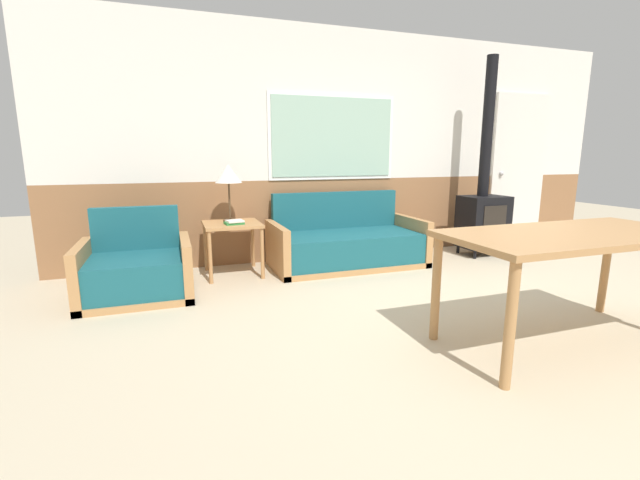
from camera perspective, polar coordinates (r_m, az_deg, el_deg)
ground_plane at (r=3.48m, az=24.24°, el=-11.02°), size 16.00×16.00×0.00m
wall_back at (r=5.42m, az=5.57°, el=12.31°), size 7.20×0.09×2.70m
couch at (r=4.92m, az=3.54°, el=-0.63°), size 1.72×0.84×0.82m
armchair at (r=4.18m, az=-23.24°, el=-3.87°), size 0.93×0.80×0.78m
side_table at (r=4.58m, az=-11.63°, el=1.21°), size 0.58×0.58×0.56m
table_lamp at (r=4.61m, az=-12.12°, el=8.44°), size 0.28×0.28×0.60m
book_stack at (r=4.46m, az=-11.34°, el=2.34°), size 0.20×0.17×0.04m
dining_table at (r=3.25m, az=30.66°, el=-0.49°), size 1.71×0.80×0.77m
wood_stove at (r=5.76m, az=20.98°, el=4.19°), size 0.55×0.42×2.41m
entry_door at (r=6.76m, az=24.87°, el=8.46°), size 0.91×0.09×2.08m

